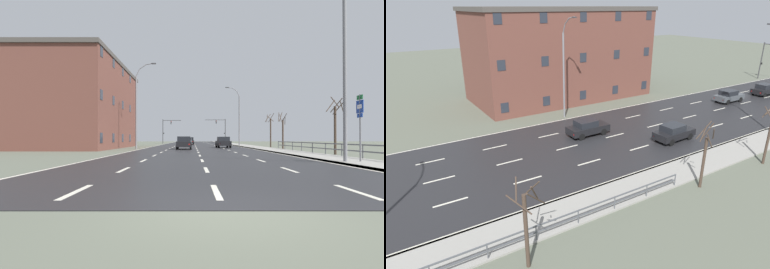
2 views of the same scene
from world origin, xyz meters
TOP-DOWN VIEW (x-y plane):
  - ground_plane at (0.00, 48.00)m, footprint 160.00×160.00m
  - road_asphalt_strip at (0.00, 59.99)m, footprint 14.00×120.00m
  - guardrail at (9.85, 18.56)m, footprint 0.07×26.62m
  - street_lamp_left_bank at (-7.44, 33.18)m, footprint 2.57×0.24m
  - traffic_signal_left at (-7.10, 72.08)m, footprint 4.64×0.36m
  - car_distant at (-1.06, 61.99)m, footprint 1.93×4.15m
  - car_near_right at (3.81, 38.31)m, footprint 1.97×4.17m
  - car_near_left at (-1.58, 32.25)m, footprint 1.85×4.10m
  - car_far_left at (-1.52, 54.44)m, footprint 1.95×4.16m
  - brick_building at (-16.01, 37.43)m, footprint 11.73×23.27m
  - bare_tree_near at (11.35, 20.09)m, footprint 1.50×1.76m
  - bare_tree_mid at (10.81, 33.33)m, footprint 1.17×1.04m
  - bare_tree_far at (11.11, 40.63)m, footprint 1.42×1.53m

SIDE VIEW (x-z plane):
  - ground_plane at x=0.00m, z-range -0.12..0.00m
  - road_asphalt_strip at x=0.00m, z-range 0.00..0.02m
  - guardrail at x=9.85m, z-range 0.21..1.21m
  - car_distant at x=-1.06m, z-range 0.02..1.59m
  - car_near_right at x=3.81m, z-range 0.02..1.59m
  - car_near_left at x=-1.58m, z-range 0.02..1.59m
  - car_far_left at x=-1.52m, z-range 0.02..1.59m
  - bare_tree_mid at x=10.81m, z-range -0.13..4.55m
  - bare_tree_near at x=11.35m, z-range -0.03..4.78m
  - bare_tree_far at x=11.11m, z-range -0.09..5.05m
  - traffic_signal_left at x=-7.10m, z-range 0.93..7.00m
  - street_lamp_left_bank at x=-7.44m, z-range -0.12..10.72m
  - brick_building at x=-16.01m, z-range 0.01..11.68m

